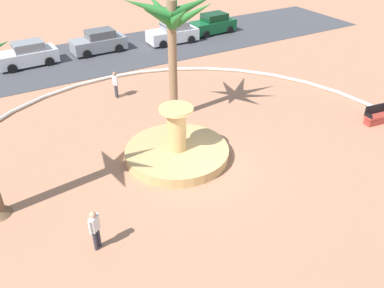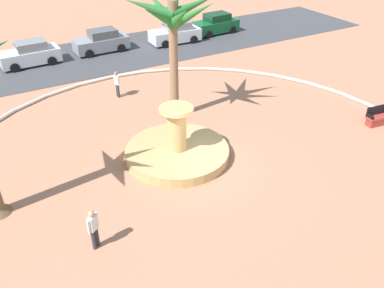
% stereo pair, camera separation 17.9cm
% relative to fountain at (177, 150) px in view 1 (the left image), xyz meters
% --- Properties ---
extents(ground_plane, '(80.00, 80.00, 0.00)m').
position_rel_fountain_xyz_m(ground_plane, '(0.49, -1.10, -0.35)').
color(ground_plane, tan).
extents(plaza_curb, '(22.97, 22.97, 0.20)m').
position_rel_fountain_xyz_m(plaza_curb, '(0.49, -1.10, -0.25)').
color(plaza_curb, silver).
rests_on(plaza_curb, ground).
extents(street_asphalt, '(48.00, 8.00, 0.03)m').
position_rel_fountain_xyz_m(street_asphalt, '(0.49, 14.78, -0.33)').
color(street_asphalt, '#424247').
rests_on(street_asphalt, ground).
extents(fountain, '(4.76, 4.76, 2.53)m').
position_rel_fountain_xyz_m(fountain, '(0.00, 0.00, 0.00)').
color(fountain, tan).
rests_on(fountain, ground).
extents(palm_tree_near_fountain, '(4.41, 4.35, 6.40)m').
position_rel_fountain_xyz_m(palm_tree_near_fountain, '(1.75, 3.56, 4.55)').
color(palm_tree_near_fountain, '#8E6B4C').
rests_on(palm_tree_near_fountain, ground).
extents(bench_east, '(1.65, 0.71, 1.00)m').
position_rel_fountain_xyz_m(bench_east, '(10.67, -2.48, 0.00)').
color(bench_east, '#B73D33').
rests_on(bench_east, ground).
extents(person_cyclist_photo, '(0.45, 0.36, 1.61)m').
position_rel_fountain_xyz_m(person_cyclist_photo, '(-5.02, -3.56, 0.55)').
color(person_cyclist_photo, '#33333D').
rests_on(person_cyclist_photo, ground).
extents(person_pedestrian_stroll, '(0.22, 0.53, 1.59)m').
position_rel_fountain_xyz_m(person_pedestrian_stroll, '(-0.07, 7.41, 0.54)').
color(person_pedestrian_stroll, '#33333D').
rests_on(person_pedestrian_stroll, ground).
extents(parked_car_leftmost, '(4.06, 2.04, 1.67)m').
position_rel_fountain_xyz_m(parked_car_leftmost, '(-3.50, 15.31, 0.43)').
color(parked_car_leftmost, silver).
rests_on(parked_car_leftmost, ground).
extents(parked_car_second, '(4.03, 1.97, 1.67)m').
position_rel_fountain_xyz_m(parked_car_second, '(1.72, 15.51, 0.43)').
color(parked_car_second, gray).
rests_on(parked_car_second, ground).
extents(parked_car_third, '(4.05, 2.02, 1.67)m').
position_rel_fountain_xyz_m(parked_car_third, '(7.56, 14.66, 0.43)').
color(parked_car_third, silver).
rests_on(parked_car_third, ground).
extents(parked_car_rightmost, '(4.09, 2.09, 1.67)m').
position_rel_fountain_xyz_m(parked_car_rightmost, '(11.70, 15.24, 0.43)').
color(parked_car_rightmost, '#145B2D').
rests_on(parked_car_rightmost, ground).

